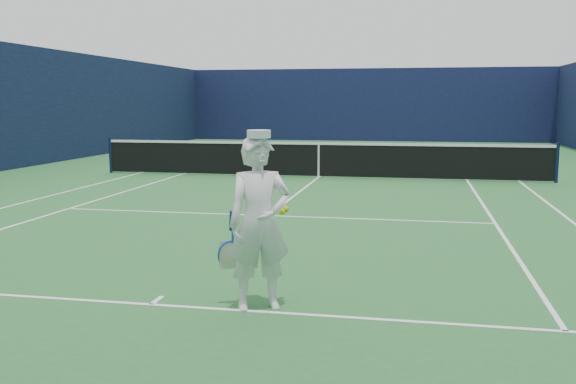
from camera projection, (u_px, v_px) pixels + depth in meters
The scene contains 5 objects.
ground at pixel (319, 177), 18.31m from camera, with size 80.00×80.00×0.00m, color #26632D.
court_markings at pixel (319, 177), 18.31m from camera, with size 11.03×23.83×0.01m.
windscreen_fence at pixel (319, 107), 18.03m from camera, with size 20.12×36.12×4.00m.
tennis_net at pixel (319, 158), 18.23m from camera, with size 12.88×0.09×1.07m.
tennis_player at pixel (259, 223), 6.55m from camera, with size 0.88×0.66×1.85m.
Camera 1 is at (2.69, -18.01, 2.12)m, focal length 40.00 mm.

